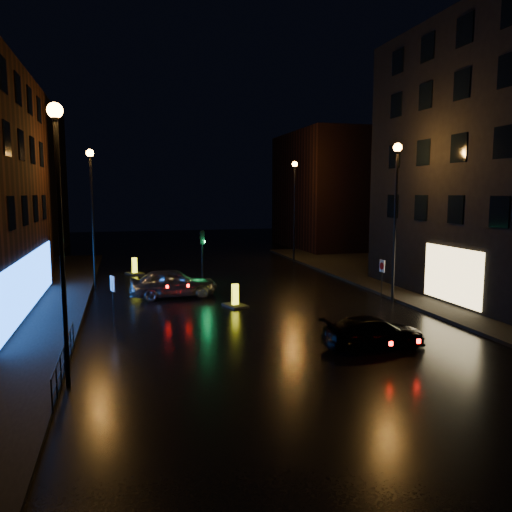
{
  "coord_description": "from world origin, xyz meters",
  "views": [
    {
      "loc": [
        -6.04,
        -17.46,
        5.85
      ],
      "look_at": [
        0.1,
        5.55,
        2.8
      ],
      "focal_mm": 35.0,
      "sensor_mm": 36.0,
      "label": 1
    }
  ],
  "objects_px": {
    "road_sign_left": "(113,288)",
    "dark_sedan": "(374,332)",
    "bollard_near": "(235,302)",
    "traffic_signal": "(203,276)",
    "silver_hatchback": "(172,283)",
    "bollard_far": "(135,271)",
    "road_sign_right": "(382,269)"
  },
  "relations": [
    {
      "from": "dark_sedan",
      "to": "road_sign_left",
      "type": "xyz_separation_m",
      "value": [
        -9.6,
        6.36,
        1.02
      ]
    },
    {
      "from": "silver_hatchback",
      "to": "road_sign_left",
      "type": "height_order",
      "value": "road_sign_left"
    },
    {
      "from": "road_sign_left",
      "to": "dark_sedan",
      "type": "bearing_deg",
      "value": -54.27
    },
    {
      "from": "silver_hatchback",
      "to": "bollard_far",
      "type": "relative_size",
      "value": 2.9
    },
    {
      "from": "traffic_signal",
      "to": "road_sign_left",
      "type": "distance_m",
      "value": 10.14
    },
    {
      "from": "road_sign_left",
      "to": "road_sign_right",
      "type": "bearing_deg",
      "value": -13.31
    },
    {
      "from": "traffic_signal",
      "to": "bollard_far",
      "type": "relative_size",
      "value": 2.12
    },
    {
      "from": "dark_sedan",
      "to": "road_sign_left",
      "type": "relative_size",
      "value": 1.88
    },
    {
      "from": "dark_sedan",
      "to": "road_sign_right",
      "type": "xyz_separation_m",
      "value": [
        4.88,
        8.25,
        0.99
      ]
    },
    {
      "from": "road_sign_right",
      "to": "dark_sedan",
      "type": "bearing_deg",
      "value": 57.84
    },
    {
      "from": "bollard_near",
      "to": "road_sign_left",
      "type": "distance_m",
      "value": 6.35
    },
    {
      "from": "bollard_near",
      "to": "road_sign_right",
      "type": "distance_m",
      "value": 8.59
    },
    {
      "from": "traffic_signal",
      "to": "dark_sedan",
      "type": "relative_size",
      "value": 0.86
    },
    {
      "from": "traffic_signal",
      "to": "road_sign_left",
      "type": "height_order",
      "value": "traffic_signal"
    },
    {
      "from": "silver_hatchback",
      "to": "road_sign_left",
      "type": "relative_size",
      "value": 2.22
    },
    {
      "from": "bollard_near",
      "to": "traffic_signal",
      "type": "bearing_deg",
      "value": 77.54
    },
    {
      "from": "traffic_signal",
      "to": "road_sign_right",
      "type": "relative_size",
      "value": 1.64
    },
    {
      "from": "silver_hatchback",
      "to": "dark_sedan",
      "type": "xyz_separation_m",
      "value": [
        6.49,
        -11.19,
        -0.22
      ]
    },
    {
      "from": "dark_sedan",
      "to": "silver_hatchback",
      "type": "bearing_deg",
      "value": 27.57
    },
    {
      "from": "dark_sedan",
      "to": "road_sign_left",
      "type": "height_order",
      "value": "road_sign_left"
    },
    {
      "from": "bollard_near",
      "to": "bollard_far",
      "type": "relative_size",
      "value": 0.95
    },
    {
      "from": "road_sign_left",
      "to": "road_sign_right",
      "type": "height_order",
      "value": "road_sign_left"
    },
    {
      "from": "dark_sedan",
      "to": "road_sign_left",
      "type": "bearing_deg",
      "value": 53.92
    },
    {
      "from": "traffic_signal",
      "to": "bollard_near",
      "type": "xyz_separation_m",
      "value": [
        0.61,
        -6.89,
        -0.24
      ]
    },
    {
      "from": "bollard_far",
      "to": "road_sign_right",
      "type": "height_order",
      "value": "road_sign_right"
    },
    {
      "from": "dark_sedan",
      "to": "bollard_far",
      "type": "relative_size",
      "value": 2.46
    },
    {
      "from": "silver_hatchback",
      "to": "dark_sedan",
      "type": "bearing_deg",
      "value": -151.11
    },
    {
      "from": "traffic_signal",
      "to": "road_sign_right",
      "type": "xyz_separation_m",
      "value": [
        9.1,
        -6.64,
        1.07
      ]
    },
    {
      "from": "traffic_signal",
      "to": "road_sign_left",
      "type": "bearing_deg",
      "value": -122.26
    },
    {
      "from": "silver_hatchback",
      "to": "road_sign_right",
      "type": "distance_m",
      "value": 11.77
    },
    {
      "from": "dark_sedan",
      "to": "traffic_signal",
      "type": "bearing_deg",
      "value": 13.26
    },
    {
      "from": "dark_sedan",
      "to": "bollard_near",
      "type": "xyz_separation_m",
      "value": [
        -3.61,
        7.99,
        -0.32
      ]
    }
  ]
}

